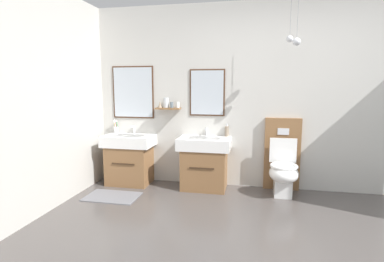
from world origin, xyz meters
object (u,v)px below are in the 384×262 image
Objects in this scene: toilet at (283,166)px; vanity_sink_right at (204,162)px; toothbrush_cup at (116,129)px; soap_dispenser at (227,131)px; vanity_sink_left at (130,158)px.

vanity_sink_right is at bearing -179.75° from toilet.
toothbrush_cup reaches higher than soap_dispenser.
soap_dispenser is at bearing 7.12° from vanity_sink_left.
vanity_sink_left is 1.48m from soap_dispenser.
toothbrush_cup is (-2.45, 0.16, 0.41)m from toilet.
toilet is at bearing 0.25° from vanity_sink_right.
soap_dispenser is at bearing 31.27° from vanity_sink_right.
vanity_sink_right is at bearing -6.75° from toothbrush_cup.
toothbrush_cup reaches higher than vanity_sink_left.
toilet is 2.49m from toothbrush_cup.
toothbrush_cup is at bearing 149.44° from vanity_sink_left.
vanity_sink_right is 0.54m from soap_dispenser.
vanity_sink_right is 1.46m from toothbrush_cup.
toothbrush_cup is (-0.28, 0.17, 0.40)m from vanity_sink_left.
toothbrush_cup is 1.68m from soap_dispenser.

